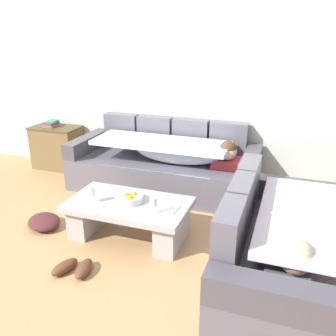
{
  "coord_description": "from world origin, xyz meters",
  "views": [
    {
      "loc": [
        1.3,
        -2.46,
        1.93
      ],
      "look_at": [
        0.06,
        1.0,
        0.55
      ],
      "focal_mm": 38.24,
      "sensor_mm": 36.0,
      "label": 1
    }
  ],
  "objects_px": {
    "wine_glass_near_left": "(91,191)",
    "open_magazine": "(164,207)",
    "book_stack_on_cabinet": "(51,124)",
    "side_cabinet": "(58,147)",
    "pair_of_shoes": "(74,268)",
    "coffee_table": "(129,215)",
    "wine_glass_near_right": "(154,202)",
    "crumpled_garment": "(44,222)",
    "fruit_bowl": "(129,198)",
    "couch_near_window": "(283,251)",
    "couch_along_wall": "(166,166)"
  },
  "relations": [
    {
      "from": "coffee_table",
      "to": "open_magazine",
      "type": "relative_size",
      "value": 4.29
    },
    {
      "from": "coffee_table",
      "to": "couch_along_wall",
      "type": "bearing_deg",
      "value": 92.19
    },
    {
      "from": "open_magazine",
      "to": "coffee_table",
      "type": "bearing_deg",
      "value": -172.86
    },
    {
      "from": "couch_along_wall",
      "to": "wine_glass_near_left",
      "type": "xyz_separation_m",
      "value": [
        -0.28,
        -1.35,
        0.17
      ]
    },
    {
      "from": "wine_glass_near_right",
      "to": "side_cabinet",
      "type": "distance_m",
      "value": 2.74
    },
    {
      "from": "wine_glass_near_right",
      "to": "crumpled_garment",
      "type": "bearing_deg",
      "value": 179.98
    },
    {
      "from": "book_stack_on_cabinet",
      "to": "side_cabinet",
      "type": "bearing_deg",
      "value": -3.78
    },
    {
      "from": "wine_glass_near_left",
      "to": "wine_glass_near_right",
      "type": "distance_m",
      "value": 0.66
    },
    {
      "from": "fruit_bowl",
      "to": "side_cabinet",
      "type": "relative_size",
      "value": 0.39
    },
    {
      "from": "couch_near_window",
      "to": "side_cabinet",
      "type": "distance_m",
      "value": 3.8
    },
    {
      "from": "couch_near_window",
      "to": "side_cabinet",
      "type": "relative_size",
      "value": 2.49
    },
    {
      "from": "wine_glass_near_left",
      "to": "side_cabinet",
      "type": "xyz_separation_m",
      "value": [
        -1.55,
        1.58,
        -0.17
      ]
    },
    {
      "from": "coffee_table",
      "to": "side_cabinet",
      "type": "bearing_deg",
      "value": 142.33
    },
    {
      "from": "side_cabinet",
      "to": "pair_of_shoes",
      "type": "bearing_deg",
      "value": -51.88
    },
    {
      "from": "crumpled_garment",
      "to": "couch_near_window",
      "type": "bearing_deg",
      "value": -3.81
    },
    {
      "from": "fruit_bowl",
      "to": "crumpled_garment",
      "type": "xyz_separation_m",
      "value": [
        -0.94,
        -0.15,
        -0.36
      ]
    },
    {
      "from": "couch_along_wall",
      "to": "coffee_table",
      "type": "relative_size",
      "value": 2.0
    },
    {
      "from": "wine_glass_near_left",
      "to": "open_magazine",
      "type": "height_order",
      "value": "wine_glass_near_left"
    },
    {
      "from": "wine_glass_near_left",
      "to": "open_magazine",
      "type": "distance_m",
      "value": 0.72
    },
    {
      "from": "book_stack_on_cabinet",
      "to": "wine_glass_near_left",
      "type": "bearing_deg",
      "value": -44.28
    },
    {
      "from": "fruit_bowl",
      "to": "wine_glass_near_right",
      "type": "distance_m",
      "value": 0.36
    },
    {
      "from": "pair_of_shoes",
      "to": "wine_glass_near_right",
      "type": "bearing_deg",
      "value": 47.32
    },
    {
      "from": "pair_of_shoes",
      "to": "crumpled_garment",
      "type": "bearing_deg",
      "value": 142.99
    },
    {
      "from": "couch_near_window",
      "to": "coffee_table",
      "type": "bearing_deg",
      "value": 78.4
    },
    {
      "from": "wine_glass_near_right",
      "to": "pair_of_shoes",
      "type": "bearing_deg",
      "value": -132.68
    },
    {
      "from": "crumpled_garment",
      "to": "open_magazine",
      "type": "bearing_deg",
      "value": 6.53
    },
    {
      "from": "wine_glass_near_left",
      "to": "pair_of_shoes",
      "type": "relative_size",
      "value": 0.48
    },
    {
      "from": "side_cabinet",
      "to": "pair_of_shoes",
      "type": "xyz_separation_m",
      "value": [
        1.69,
        -2.16,
        -0.28
      ]
    },
    {
      "from": "couch_near_window",
      "to": "coffee_table",
      "type": "distance_m",
      "value": 1.52
    },
    {
      "from": "fruit_bowl",
      "to": "book_stack_on_cabinet",
      "type": "xyz_separation_m",
      "value": [
        -1.96,
        1.45,
        0.26
      ]
    },
    {
      "from": "coffee_table",
      "to": "wine_glass_near_right",
      "type": "xyz_separation_m",
      "value": [
        0.33,
        -0.14,
        0.26
      ]
    },
    {
      "from": "wine_glass_near_right",
      "to": "wine_glass_near_left",
      "type": "bearing_deg",
      "value": 178.31
    },
    {
      "from": "wine_glass_near_right",
      "to": "fruit_bowl",
      "type": "bearing_deg",
      "value": 154.3
    },
    {
      "from": "coffee_table",
      "to": "wine_glass_near_right",
      "type": "height_order",
      "value": "wine_glass_near_right"
    },
    {
      "from": "couch_along_wall",
      "to": "pair_of_shoes",
      "type": "bearing_deg",
      "value": -94.22
    },
    {
      "from": "coffee_table",
      "to": "book_stack_on_cabinet",
      "type": "bearing_deg",
      "value": 143.25
    },
    {
      "from": "couch_along_wall",
      "to": "fruit_bowl",
      "type": "height_order",
      "value": "couch_along_wall"
    },
    {
      "from": "side_cabinet",
      "to": "crumpled_garment",
      "type": "distance_m",
      "value": 1.88
    },
    {
      "from": "open_magazine",
      "to": "book_stack_on_cabinet",
      "type": "relative_size",
      "value": 1.28
    },
    {
      "from": "fruit_bowl",
      "to": "side_cabinet",
      "type": "distance_m",
      "value": 2.38
    },
    {
      "from": "crumpled_garment",
      "to": "book_stack_on_cabinet",
      "type": "bearing_deg",
      "value": 122.47
    },
    {
      "from": "coffee_table",
      "to": "pair_of_shoes",
      "type": "distance_m",
      "value": 0.76
    },
    {
      "from": "couch_near_window",
      "to": "side_cabinet",
      "type": "xyz_separation_m",
      "value": [
        -3.37,
        1.76,
        -0.01
      ]
    },
    {
      "from": "couch_near_window",
      "to": "pair_of_shoes",
      "type": "relative_size",
      "value": 5.15
    },
    {
      "from": "crumpled_garment",
      "to": "pair_of_shoes",
      "type": "bearing_deg",
      "value": -37.01
    },
    {
      "from": "side_cabinet",
      "to": "crumpled_garment",
      "type": "height_order",
      "value": "side_cabinet"
    },
    {
      "from": "side_cabinet",
      "to": "fruit_bowl",
      "type": "bearing_deg",
      "value": -37.36
    },
    {
      "from": "coffee_table",
      "to": "crumpled_garment",
      "type": "xyz_separation_m",
      "value": [
        -0.93,
        -0.14,
        -0.18
      ]
    },
    {
      "from": "open_magazine",
      "to": "pair_of_shoes",
      "type": "bearing_deg",
      "value": -122.1
    },
    {
      "from": "wine_glass_near_right",
      "to": "coffee_table",
      "type": "bearing_deg",
      "value": 156.35
    }
  ]
}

